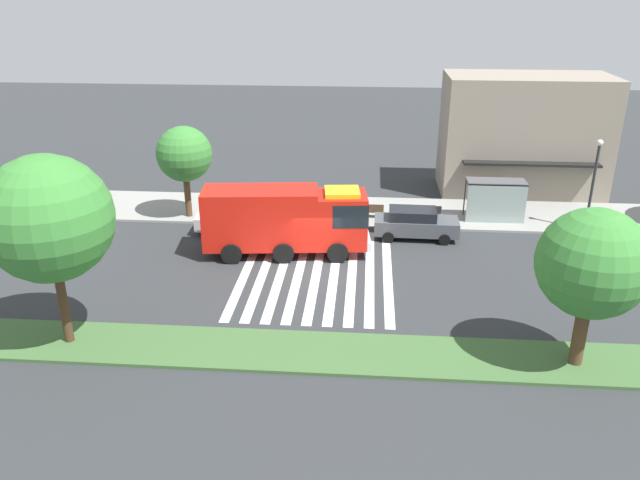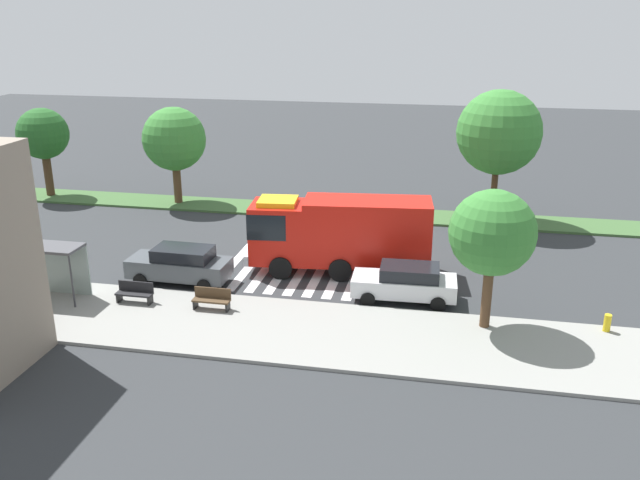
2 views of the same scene
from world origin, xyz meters
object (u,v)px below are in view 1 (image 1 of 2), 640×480
parked_car_mid (234,219)px  parked_car_east (415,223)px  fire_hydrant (112,211)px  bench_near_shelter (428,212)px  median_tree_far_west (48,219)px  bench_west_of_shelter (371,211)px  sidewalk_tree_west (184,154)px  fire_truck (290,218)px  bus_stop_shelter (496,194)px  median_tree_west (593,264)px  street_lamp (594,177)px  parked_car_west (18,213)px

parked_car_mid → parked_car_east: bearing=-1.9°
parked_car_mid → fire_hydrant: bearing=166.2°
bench_near_shelter → median_tree_far_west: 22.44m
parked_car_east → bench_west_of_shelter: parked_car_east is taller
parked_car_east → bench_near_shelter: (0.95, 2.78, -0.31)m
sidewalk_tree_west → bench_near_shelter: bearing=2.3°
fire_truck → sidewalk_tree_west: sidewalk_tree_west is taller
bus_stop_shelter → bench_near_shelter: bearing=-179.7°
fire_truck → median_tree_west: bearing=-44.4°
parked_car_mid → fire_hydrant: (-8.07, 1.70, -0.36)m
fire_truck → street_lamp: street_lamp is taller
fire_truck → median_tree_far_west: bearing=-134.8°
parked_car_mid → bench_near_shelter: bearing=11.8°
bench_west_of_shelter → fire_hydrant: (-16.00, -1.08, -0.10)m
median_tree_far_west → fire_hydrant: 15.53m
street_lamp → median_tree_west: size_ratio=0.86×
fire_hydrant → bench_west_of_shelter: bearing=3.9°
parked_car_mid → median_tree_far_west: 14.00m
parked_car_east → fire_hydrant: 18.63m
fire_truck → bench_west_of_shelter: size_ratio=5.64×
bench_near_shelter → fire_truck: bearing=-144.5°
bench_west_of_shelter → fire_truck: bearing=-127.7°
bench_near_shelter → fire_hydrant: bearing=-176.8°
fire_truck → parked_car_west: fire_truck is taller
fire_truck → street_lamp: size_ratio=1.68×
bench_near_shelter → fire_hydrant: bench_near_shelter is taller
parked_car_mid → street_lamp: (20.59, 1.80, 2.51)m
parked_car_west → fire_hydrant: bearing=17.2°
parked_car_east → fire_hydrant: bearing=176.1°
fire_hydrant → sidewalk_tree_west: bearing=6.0°
parked_car_east → fire_truck: bearing=-156.6°
parked_car_mid → street_lamp: 20.82m
parked_car_east → parked_car_mid: bearing=-178.7°
parked_car_mid → sidewalk_tree_west: bearing=144.8°
sidewalk_tree_west → median_tree_west: (19.20, -14.72, 0.24)m
parked_car_east → median_tree_west: (5.37, -12.52, 3.41)m
median_tree_west → parked_car_east: bearing=113.2°
street_lamp → parked_car_east: bearing=-169.9°
bench_west_of_shelter → median_tree_far_west: 20.15m
bench_west_of_shelter → median_tree_west: size_ratio=0.26×
parked_car_mid → parked_car_west: bearing=178.1°
parked_car_mid → bench_near_shelter: (11.43, 2.79, -0.26)m
parked_car_west → street_lamp: street_lamp is taller
parked_car_west → median_tree_far_west: (8.90, -12.52, 4.61)m
parked_car_mid → median_tree_far_west: median_tree_far_west is taller
sidewalk_tree_west → fire_hydrant: size_ratio=8.04×
parked_car_mid → bench_west_of_shelter: (7.93, 2.79, -0.26)m
median_tree_west → parked_car_mid: bearing=141.7°
parked_car_mid → fire_truck: bearing=-39.5°
fire_truck → parked_car_west: bearing=164.7°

